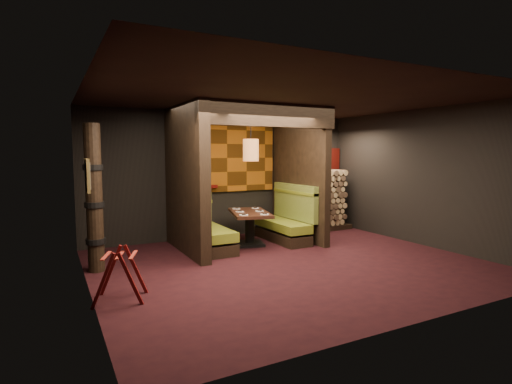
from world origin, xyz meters
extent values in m
cube|color=black|center=(0.00, 0.00, -0.01)|extent=(6.50, 5.50, 0.02)
cube|color=black|center=(0.00, 0.00, 2.86)|extent=(6.50, 5.50, 0.02)
cube|color=black|center=(0.00, 2.76, 1.43)|extent=(6.50, 0.02, 2.85)
cube|color=black|center=(0.00, -2.76, 1.43)|extent=(6.50, 0.02, 2.85)
cube|color=black|center=(-3.26, 0.00, 1.43)|extent=(0.02, 5.50, 2.85)
cube|color=black|center=(3.26, 0.00, 1.43)|extent=(0.02, 5.50, 2.85)
cube|color=black|center=(-1.35, 1.65, 1.43)|extent=(0.20, 2.20, 2.85)
cube|color=black|center=(1.30, 1.70, 1.43)|extent=(0.15, 2.10, 2.85)
cube|color=black|center=(-0.02, 0.70, 2.63)|extent=(2.85, 0.18, 0.44)
cube|color=#944D0E|center=(-0.02, 2.71, 1.82)|extent=(2.40, 0.06, 1.55)
cube|color=#944D0E|center=(-1.23, 1.82, 1.85)|extent=(0.04, 1.85, 1.45)
cube|color=#550D09|center=(-0.60, 2.65, 1.18)|extent=(0.60, 0.12, 0.07)
cube|color=black|center=(-0.85, 1.65, 0.11)|extent=(0.55, 1.60, 0.22)
cube|color=olive|center=(-0.85, 1.65, 0.36)|extent=(0.55, 1.60, 0.18)
cube|color=#577324|center=(-1.19, 1.65, 0.75)|extent=(0.12, 1.60, 0.78)
cube|color=olive|center=(-1.19, 1.65, 1.10)|extent=(0.15, 1.60, 0.06)
cube|color=black|center=(0.82, 1.65, 0.11)|extent=(0.55, 1.60, 0.22)
cube|color=olive|center=(0.82, 1.65, 0.36)|extent=(0.55, 1.60, 0.18)
cube|color=#577324|center=(1.16, 1.65, 0.75)|extent=(0.12, 1.60, 0.78)
cube|color=olive|center=(1.16, 1.65, 1.10)|extent=(0.15, 1.60, 0.06)
cube|color=black|center=(0.02, 1.61, 0.03)|extent=(0.68, 0.68, 0.06)
cylinder|color=black|center=(0.02, 1.61, 0.33)|extent=(0.20, 0.20, 0.65)
cube|color=#3D2217|center=(0.02, 1.61, 0.68)|extent=(1.07, 1.50, 0.06)
cylinder|color=white|center=(-0.31, 1.22, 0.72)|extent=(0.18, 0.18, 0.01)
cube|color=black|center=(-0.31, 1.22, 0.73)|extent=(0.10, 0.12, 0.02)
cylinder|color=white|center=(0.09, 1.11, 0.72)|extent=(0.18, 0.18, 0.01)
cube|color=black|center=(0.09, 1.11, 0.73)|extent=(0.10, 0.12, 0.02)
cylinder|color=white|center=(-0.19, 1.67, 0.72)|extent=(0.18, 0.18, 0.01)
cube|color=black|center=(-0.19, 1.67, 0.73)|extent=(0.10, 0.12, 0.02)
cylinder|color=white|center=(0.22, 1.55, 0.72)|extent=(0.18, 0.18, 0.01)
cube|color=black|center=(0.22, 1.55, 0.73)|extent=(0.10, 0.12, 0.02)
cylinder|color=white|center=(-0.06, 2.11, 0.72)|extent=(0.18, 0.18, 0.01)
cube|color=black|center=(-0.06, 2.11, 0.73)|extent=(0.10, 0.12, 0.02)
cylinder|color=white|center=(0.35, 1.99, 0.72)|extent=(0.18, 0.18, 0.01)
cube|color=black|center=(0.35, 1.99, 0.73)|extent=(0.10, 0.12, 0.02)
cylinder|color=#AD6936|center=(0.02, 1.56, 1.99)|extent=(0.32, 0.32, 0.45)
sphere|color=#FFC672|center=(0.02, 1.56, 1.99)|extent=(0.18, 0.18, 0.18)
cylinder|color=black|center=(0.02, 1.56, 2.53)|extent=(0.02, 0.02, 0.64)
cube|color=olive|center=(-3.22, 0.10, 1.62)|extent=(0.04, 0.36, 0.46)
cube|color=#3F3F3F|center=(-3.20, 0.10, 1.62)|extent=(0.01, 0.27, 0.36)
cube|color=#4B0909|center=(-3.14, -0.55, 0.32)|extent=(0.32, 0.15, 0.73)
cube|color=#4B0909|center=(-2.82, -0.67, 0.32)|extent=(0.32, 0.15, 0.73)
cube|color=#4B0909|center=(-3.00, -0.15, 0.32)|extent=(0.32, 0.15, 0.73)
cube|color=#4B0909|center=(-2.67, -0.27, 0.32)|extent=(0.32, 0.15, 0.73)
cube|color=maroon|center=(-3.07, -0.35, 0.59)|extent=(0.19, 0.44, 0.01)
cube|color=maroon|center=(-2.91, -0.41, 0.59)|extent=(0.19, 0.44, 0.01)
cube|color=maroon|center=(-2.75, -0.47, 0.59)|extent=(0.19, 0.44, 0.01)
cylinder|color=black|center=(-3.05, 1.10, 1.20)|extent=(0.26, 0.26, 2.40)
cylinder|color=black|center=(-3.05, 1.10, 0.50)|extent=(0.31, 0.31, 0.09)
cylinder|color=black|center=(-3.05, 1.10, 1.10)|extent=(0.31, 0.31, 0.09)
cylinder|color=black|center=(-3.05, 1.10, 1.70)|extent=(0.31, 0.31, 0.09)
cube|color=black|center=(2.29, 2.35, 0.06)|extent=(1.73, 0.70, 0.12)
cube|color=brown|center=(2.29, 2.35, 0.81)|extent=(1.73, 0.70, 1.38)
cube|color=maroon|center=(2.29, 2.68, 1.78)|extent=(1.83, 0.10, 0.56)
cube|color=black|center=(1.39, 1.96, 1.43)|extent=(0.08, 0.08, 2.85)
camera|label=1|loc=(-3.69, -5.77, 1.92)|focal=28.00mm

